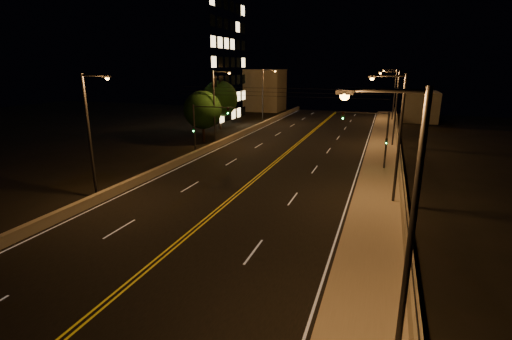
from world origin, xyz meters
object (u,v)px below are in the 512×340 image
(traffic_signal_left, at_px, (202,124))
(tree_1, at_px, (220,99))
(streetlight_6, at_px, (264,93))
(streetlight_4, at_px, (92,129))
(streetlight_2, at_px, (394,104))
(traffic_signal_right, at_px, (376,133))
(streetlight_1, at_px, (396,132))
(streetlight_3, at_px, (393,92))
(tree_0, at_px, (203,110))
(streetlight_5, at_px, (216,103))
(building_tower, at_px, (165,54))
(streetlight_0, at_px, (403,223))

(traffic_signal_left, xyz_separation_m, tree_1, (-5.88, 17.49, 1.22))
(streetlight_6, bearing_deg, traffic_signal_left, -87.44)
(streetlight_4, xyz_separation_m, traffic_signal_left, (1.16, 15.44, -1.74))
(streetlight_2, height_order, traffic_signal_right, streetlight_2)
(streetlight_6, distance_m, traffic_signal_right, 32.78)
(streetlight_1, height_order, streetlight_3, same)
(streetlight_2, xyz_separation_m, tree_0, (-23.88, -4.90, -1.11))
(traffic_signal_right, height_order, tree_1, tree_1)
(streetlight_5, height_order, streetlight_6, same)
(traffic_signal_left, bearing_deg, tree_1, 108.58)
(tree_0, relative_size, tree_1, 0.88)
(streetlight_6, relative_size, traffic_signal_left, 1.63)
(traffic_signal_right, xyz_separation_m, tree_0, (-22.32, 7.10, 0.62))
(streetlight_5, distance_m, traffic_signal_right, 20.90)
(traffic_signal_right, height_order, building_tower, building_tower)
(streetlight_5, distance_m, streetlight_6, 19.83)
(streetlight_5, bearing_deg, streetlight_3, 54.91)
(streetlight_6, distance_m, tree_0, 19.08)
(streetlight_4, bearing_deg, traffic_signal_right, 37.81)
(streetlight_0, distance_m, streetlight_1, 16.69)
(traffic_signal_left, bearing_deg, traffic_signal_right, 0.00)
(traffic_signal_left, relative_size, tree_0, 0.85)
(tree_0, height_order, tree_1, tree_1)
(streetlight_5, bearing_deg, traffic_signal_right, -17.22)
(traffic_signal_left, relative_size, tree_1, 0.74)
(streetlight_2, bearing_deg, traffic_signal_right, -97.42)
(streetlight_3, height_order, streetlight_6, same)
(streetlight_3, xyz_separation_m, traffic_signal_left, (-20.29, -36.71, -1.74))
(streetlight_1, distance_m, streetlight_4, 22.26)
(streetlight_2, relative_size, tree_1, 1.21)
(streetlight_5, bearing_deg, tree_1, 112.60)
(streetlight_2, height_order, streetlight_5, same)
(streetlight_4, relative_size, traffic_signal_left, 1.63)
(streetlight_5, xyz_separation_m, building_tower, (-16.10, 14.24, 6.56))
(building_tower, bearing_deg, streetlight_5, -41.49)
(streetlight_1, bearing_deg, building_tower, 141.46)
(streetlight_1, bearing_deg, streetlight_2, 90.00)
(streetlight_1, bearing_deg, streetlight_5, 143.84)
(streetlight_6, bearing_deg, streetlight_5, -90.00)
(streetlight_6, bearing_deg, traffic_signal_right, -52.58)
(streetlight_4, bearing_deg, streetlight_0, -26.66)
(streetlight_0, bearing_deg, tree_1, 120.92)
(streetlight_4, bearing_deg, streetlight_1, 15.42)
(streetlight_3, xyz_separation_m, streetlight_5, (-21.46, -30.54, 0.00))
(streetlight_4, distance_m, streetlight_5, 21.60)
(streetlight_3, relative_size, tree_1, 1.21)
(streetlight_3, distance_m, tree_1, 32.48)
(traffic_signal_left, height_order, building_tower, building_tower)
(streetlight_5, relative_size, tree_0, 1.38)
(streetlight_0, relative_size, streetlight_4, 1.00)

